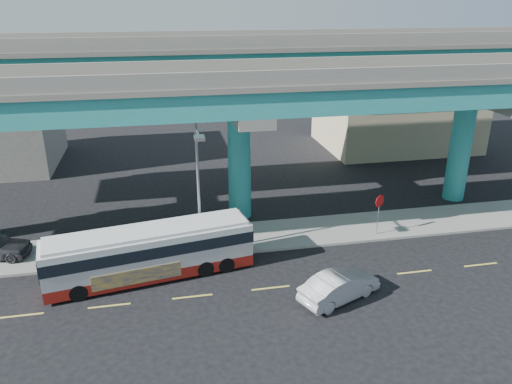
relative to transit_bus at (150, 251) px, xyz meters
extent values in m
plane|color=black|center=(5.94, -2.11, -1.51)|extent=(120.00, 120.00, 0.00)
cube|color=gray|center=(5.94, 3.39, -1.44)|extent=(70.00, 4.00, 0.15)
cube|color=#D8C64C|center=(-6.06, -2.41, -1.51)|extent=(2.00, 0.12, 0.01)
cube|color=#D8C64C|center=(-2.06, -2.41, -1.51)|extent=(2.00, 0.12, 0.01)
cube|color=#D8C64C|center=(1.94, -2.41, -1.51)|extent=(2.00, 0.12, 0.01)
cube|color=#D8C64C|center=(5.94, -2.41, -1.51)|extent=(2.00, 0.12, 0.01)
cube|color=#D8C64C|center=(9.94, -2.41, -1.51)|extent=(2.00, 0.12, 0.01)
cube|color=#D8C64C|center=(13.94, -2.41, -1.51)|extent=(2.00, 0.12, 0.01)
cube|color=#D8C64C|center=(17.94, -2.41, -1.51)|extent=(2.00, 0.12, 0.01)
cylinder|color=teal|center=(5.94, 6.89, 2.19)|extent=(1.50, 1.50, 7.40)
cube|color=gray|center=(5.94, 6.89, 6.19)|extent=(2.00, 12.00, 0.60)
cube|color=gray|center=(5.94, 10.39, 7.09)|extent=(1.80, 5.00, 1.20)
cylinder|color=teal|center=(21.94, 6.89, 2.19)|extent=(1.50, 1.50, 7.40)
cube|color=gray|center=(21.94, 6.89, 6.19)|extent=(2.00, 12.00, 0.60)
cube|color=gray|center=(21.94, 10.39, 7.09)|extent=(1.80, 5.00, 1.20)
cube|color=teal|center=(5.94, 3.39, 7.19)|extent=(52.00, 5.00, 1.40)
cube|color=gray|center=(5.94, 3.39, 8.04)|extent=(52.00, 5.40, 0.30)
cube|color=gray|center=(5.94, 0.89, 8.59)|extent=(52.00, 0.25, 0.80)
cube|color=gray|center=(5.94, 5.89, 8.59)|extent=(52.00, 0.25, 0.80)
cube|color=teal|center=(5.94, 10.39, 8.39)|extent=(52.00, 5.00, 1.40)
cube|color=gray|center=(5.94, 10.39, 9.24)|extent=(52.00, 5.40, 0.30)
cube|color=gray|center=(5.94, 7.89, 9.79)|extent=(52.00, 0.25, 0.80)
cube|color=gray|center=(5.94, 12.89, 9.79)|extent=(52.00, 0.25, 0.80)
cube|color=tan|center=(23.94, 20.89, 1.99)|extent=(14.00, 10.00, 7.00)
cube|color=black|center=(23.94, 15.79, 4.09)|extent=(12.00, 0.25, 1.20)
cube|color=maroon|center=(-0.01, 0.00, -1.02)|extent=(10.92, 4.04, 0.62)
cube|color=silver|center=(-0.01, 0.00, -0.04)|extent=(10.92, 4.04, 1.34)
cube|color=black|center=(-0.01, 0.00, 0.40)|extent=(10.99, 4.10, 0.62)
cube|color=silver|center=(-0.01, 0.00, 0.89)|extent=(10.92, 4.04, 0.36)
cube|color=silver|center=(-0.01, 0.00, 1.16)|extent=(10.49, 3.73, 0.18)
cube|color=black|center=(5.28, 0.91, 0.27)|extent=(0.40, 2.00, 1.07)
cube|color=black|center=(-5.30, -0.90, 0.27)|extent=(0.40, 2.00, 1.07)
cube|color=navy|center=(-0.70, -1.29, -0.69)|extent=(4.40, 0.80, 0.80)
cylinder|color=black|center=(-3.53, -1.64, -1.07)|extent=(0.92, 0.41, 0.89)
cylinder|color=black|center=(-3.87, 0.38, -1.07)|extent=(0.92, 0.41, 0.89)
cylinder|color=black|center=(2.79, -0.56, -1.07)|extent=(0.92, 0.41, 0.89)
cylinder|color=black|center=(2.45, 1.46, -1.07)|extent=(0.92, 0.41, 0.89)
cylinder|color=black|center=(3.94, -0.36, -1.07)|extent=(0.92, 0.41, 0.89)
cylinder|color=black|center=(3.59, 1.66, -1.07)|extent=(0.92, 0.41, 0.89)
imported|color=#A6A6AB|center=(9.01, -4.01, -0.81)|extent=(4.68, 5.40, 1.41)
cylinder|color=gray|center=(2.81, 1.89, 2.44)|extent=(0.16, 0.16, 7.61)
cylinder|color=gray|center=(2.81, 0.86, 6.04)|extent=(0.12, 2.06, 0.12)
cube|color=gray|center=(2.81, -0.16, 5.99)|extent=(0.50, 0.70, 0.18)
cylinder|color=gray|center=(13.73, 2.09, -0.23)|extent=(0.06, 0.06, 2.27)
cylinder|color=#B20A0A|center=(13.73, 2.06, 0.86)|extent=(0.72, 0.37, 0.79)
camera|label=1|loc=(0.84, -23.79, 12.40)|focal=35.00mm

